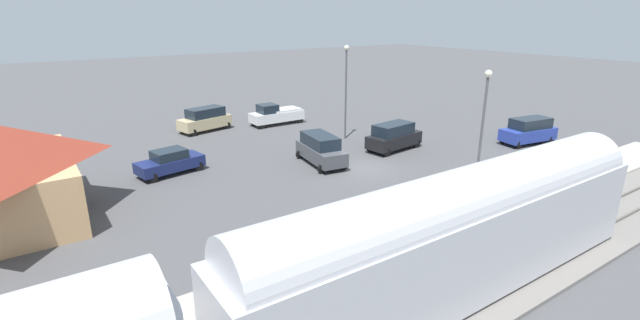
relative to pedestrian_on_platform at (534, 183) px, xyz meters
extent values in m
plane|color=#4C4C4F|center=(10.56, 4.15, -1.28)|extent=(200.00, 200.00, 0.00)
cube|color=slate|center=(-3.44, 4.15, -1.19)|extent=(4.80, 70.00, 0.18)
cube|color=#59544C|center=(-4.16, 4.15, -1.04)|extent=(0.10, 70.00, 0.12)
cube|color=#59544C|center=(-2.73, 4.15, -1.04)|extent=(0.10, 70.00, 0.12)
cube|color=#A8A399|center=(0.56, 4.15, -1.13)|extent=(3.20, 46.00, 0.30)
cube|color=silver|center=(-3.44, 10.92, 0.87)|extent=(2.90, 19.71, 3.70)
cube|color=red|center=(-1.98, 10.92, 0.57)|extent=(0.04, 18.13, 0.36)
cylinder|color=silver|center=(-3.44, 10.92, 2.62)|extent=(2.75, 18.92, 2.76)
cube|color=#4C3323|center=(14.56, 22.04, -0.23)|extent=(1.10, 0.08, 2.10)
cylinder|color=brown|center=(0.00, 0.00, -0.56)|extent=(0.22, 0.22, 0.85)
cylinder|color=yellow|center=(0.00, 0.00, 0.18)|extent=(0.36, 0.36, 0.62)
sphere|color=tan|center=(0.00, 0.00, 0.61)|extent=(0.24, 0.24, 0.24)
cube|color=navy|center=(17.12, 15.99, -0.56)|extent=(2.64, 4.76, 0.76)
cube|color=#19232D|center=(17.12, 15.99, 0.14)|extent=(1.99, 2.42, 0.64)
cylinder|color=black|center=(18.22, 14.47, -0.94)|extent=(0.22, 0.68, 0.68)
cylinder|color=black|center=(16.65, 14.17, -0.94)|extent=(0.22, 0.68, 0.68)
cylinder|color=black|center=(17.59, 17.81, -0.94)|extent=(0.22, 0.68, 0.68)
cylinder|color=black|center=(16.02, 17.51, -0.94)|extent=(0.22, 0.68, 0.68)
cube|color=#C6B284|center=(27.36, 9.66, -0.44)|extent=(3.07, 5.23, 1.00)
cube|color=#19232D|center=(27.40, 9.52, 0.50)|extent=(2.49, 3.74, 0.88)
cylinder|color=black|center=(26.07, 11.30, -0.94)|extent=(0.22, 0.68, 0.68)
cylinder|color=black|center=(27.75, 11.71, -0.94)|extent=(0.22, 0.68, 0.68)
cylinder|color=black|center=(26.98, 7.61, -0.94)|extent=(0.22, 0.68, 0.68)
cylinder|color=black|center=(28.65, 8.02, -0.94)|extent=(0.22, 0.68, 0.68)
cube|color=black|center=(12.70, -0.91, -0.44)|extent=(2.54, 5.10, 1.00)
cube|color=#19232D|center=(12.68, -0.76, 0.50)|extent=(2.13, 3.61, 0.88)
cylinder|color=black|center=(13.78, -2.69, -0.94)|extent=(0.22, 0.68, 0.68)
cylinder|color=black|center=(12.07, -2.90, -0.94)|extent=(0.22, 0.68, 0.68)
cylinder|color=black|center=(13.32, 1.08, -0.94)|extent=(0.22, 0.68, 0.68)
cylinder|color=black|center=(11.61, 0.87, -0.94)|extent=(0.22, 0.68, 0.68)
cube|color=#283D9E|center=(7.61, -11.67, -0.44)|extent=(2.71, 5.15, 1.00)
cube|color=#19232D|center=(7.59, -11.82, 0.50)|extent=(2.24, 3.66, 0.88)
cylinder|color=black|center=(7.06, -9.66, -0.94)|extent=(0.22, 0.68, 0.68)
cylinder|color=black|center=(8.76, -9.93, -0.94)|extent=(0.22, 0.68, 0.68)
cylinder|color=black|center=(6.46, -13.41, -0.94)|extent=(0.22, 0.68, 0.68)
cylinder|color=black|center=(8.16, -13.68, -0.94)|extent=(0.22, 0.68, 0.68)
cube|color=white|center=(25.91, 2.68, -0.44)|extent=(2.03, 5.43, 0.92)
cube|color=#19232D|center=(25.90, 3.71, 0.44)|extent=(1.75, 1.75, 0.84)
cylinder|color=black|center=(25.02, 4.82, -0.90)|extent=(0.22, 0.76, 0.76)
cylinder|color=black|center=(26.74, 4.85, -0.90)|extent=(0.22, 0.76, 0.76)
cylinder|color=black|center=(25.08, 0.52, -0.90)|extent=(0.22, 0.76, 0.76)
cylinder|color=black|center=(26.80, 0.55, -0.90)|extent=(0.22, 0.76, 0.76)
cube|color=white|center=(25.92, 1.74, 0.12)|extent=(1.90, 2.99, 0.20)
cube|color=#47494F|center=(13.02, 6.10, -0.44)|extent=(5.12, 2.61, 1.00)
cube|color=#19232D|center=(13.17, 6.08, 0.50)|extent=(3.63, 2.18, 0.88)
cylinder|color=black|center=(11.02, 5.51, -0.94)|extent=(0.22, 0.68, 0.68)
cylinder|color=black|center=(11.26, 7.21, -0.94)|extent=(0.22, 0.68, 0.68)
cylinder|color=black|center=(14.78, 4.98, -0.94)|extent=(0.22, 0.68, 0.68)
cylinder|color=black|center=(15.02, 6.69, -0.94)|extent=(0.22, 0.68, 0.68)
cylinder|color=#515156|center=(3.36, 0.75, 2.27)|extent=(0.16, 0.16, 7.11)
sphere|color=#EAE5C6|center=(3.36, 0.75, 6.01)|extent=(0.44, 0.44, 0.44)
cylinder|color=#515156|center=(17.73, 0.28, 2.58)|extent=(0.16, 0.16, 7.73)
sphere|color=#EAE5C6|center=(17.73, 0.28, 6.63)|extent=(0.44, 0.44, 0.44)
camera|label=1|loc=(-13.12, 23.95, 9.38)|focal=25.19mm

